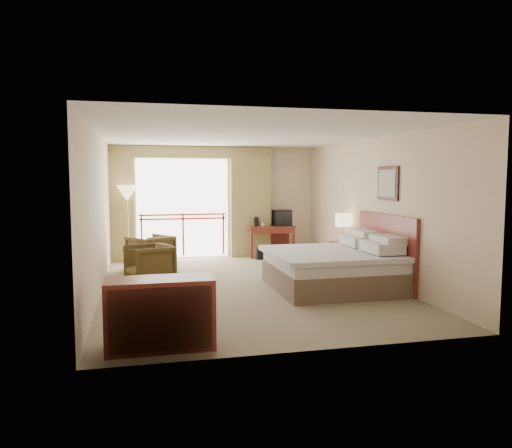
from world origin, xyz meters
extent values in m
plane|color=#80745B|center=(0.00, 0.00, 0.00)|extent=(7.00, 7.00, 0.00)
plane|color=white|center=(0.00, 0.00, 2.70)|extent=(7.00, 7.00, 0.00)
plane|color=beige|center=(0.00, 3.50, 1.35)|extent=(5.00, 0.00, 5.00)
plane|color=beige|center=(0.00, -3.50, 1.35)|extent=(5.00, 0.00, 5.00)
plane|color=beige|center=(-2.50, 0.00, 1.35)|extent=(0.00, 7.00, 7.00)
plane|color=beige|center=(2.50, 0.00, 1.35)|extent=(0.00, 7.00, 7.00)
plane|color=white|center=(-0.80, 3.48, 1.20)|extent=(2.40, 0.00, 2.40)
cube|color=#B4270F|center=(-0.80, 3.46, 0.95)|extent=(2.09, 0.03, 0.04)
cube|color=#B4270F|center=(-0.80, 3.46, 1.05)|extent=(2.09, 0.03, 0.04)
cube|color=#B4270F|center=(-1.79, 3.46, 0.55)|extent=(0.04, 0.03, 1.00)
cube|color=#B4270F|center=(-0.80, 3.46, 0.55)|extent=(0.04, 0.03, 1.00)
cube|color=#B4270F|center=(0.19, 3.46, 0.55)|extent=(0.04, 0.03, 1.00)
cube|color=#93824C|center=(-2.45, 3.35, 1.25)|extent=(1.00, 0.26, 2.50)
cube|color=#93824C|center=(0.85, 3.35, 1.25)|extent=(1.00, 0.26, 2.50)
cube|color=#93824C|center=(-0.80, 3.38, 2.55)|extent=(4.40, 0.22, 0.28)
cube|color=silver|center=(1.30, 3.47, 2.35)|extent=(0.50, 0.04, 0.50)
cube|color=brown|center=(1.45, -0.60, 0.20)|extent=(2.05, 2.00, 0.40)
cube|color=silver|center=(1.45, -0.60, 0.50)|extent=(2.01, 1.96, 0.22)
cube|color=silver|center=(1.40, -0.60, 0.63)|extent=(2.09, 2.06, 0.08)
cube|color=silver|center=(2.15, -1.05, 0.78)|extent=(0.50, 0.75, 0.18)
cube|color=silver|center=(2.15, -0.15, 0.78)|extent=(0.50, 0.75, 0.18)
cube|color=silver|center=(2.28, -1.05, 0.90)|extent=(0.40, 0.70, 0.14)
cube|color=silver|center=(2.28, -0.15, 0.90)|extent=(0.40, 0.70, 0.14)
cube|color=maroon|center=(2.46, -0.60, 0.65)|extent=(0.06, 2.10, 1.30)
cube|color=black|center=(2.48, -0.60, 1.85)|extent=(0.03, 0.72, 0.60)
cube|color=silver|center=(2.46, -0.60, 1.85)|extent=(0.01, 0.60, 0.48)
cube|color=maroon|center=(2.31, 0.93, 0.30)|extent=(0.44, 0.52, 0.61)
cylinder|color=tan|center=(2.31, 0.98, 0.64)|extent=(0.13, 0.13, 0.04)
cylinder|color=tan|center=(2.31, 0.98, 0.82)|extent=(0.03, 0.03, 0.35)
cylinder|color=#FFE5B2|center=(2.31, 0.98, 1.07)|extent=(0.33, 0.33, 0.27)
cube|color=black|center=(2.26, 0.78, 0.65)|extent=(0.23, 0.20, 0.09)
cube|color=maroon|center=(1.32, 3.16, 0.73)|extent=(1.16, 0.56, 0.05)
cube|color=maroon|center=(0.79, 2.92, 0.36)|extent=(0.06, 0.06, 0.71)
cube|color=maroon|center=(1.85, 2.92, 0.36)|extent=(0.06, 0.06, 0.71)
cube|color=maroon|center=(0.79, 3.40, 0.36)|extent=(0.06, 0.06, 0.71)
cube|color=maroon|center=(1.85, 3.40, 0.36)|extent=(0.06, 0.06, 0.71)
cube|color=maroon|center=(1.32, 3.40, 0.43)|extent=(1.06, 0.03, 0.53)
cube|color=maroon|center=(1.32, 2.91, 0.65)|extent=(1.06, 0.03, 0.12)
cube|color=black|center=(1.62, 3.16, 0.95)|extent=(0.43, 0.34, 0.40)
cube|color=black|center=(1.62, 2.99, 0.95)|extent=(0.40, 0.02, 0.32)
cylinder|color=black|center=(0.97, 3.16, 0.87)|extent=(0.14, 0.14, 0.23)
cylinder|color=white|center=(1.12, 3.11, 0.80)|extent=(0.07, 0.07, 0.10)
cylinder|color=black|center=(0.95, 2.76, 0.14)|extent=(0.24, 0.24, 0.28)
imported|color=#433318|center=(-1.62, 2.05, 0.00)|extent=(1.10, 1.11, 0.73)
imported|color=#433318|center=(-1.67, 0.65, 0.00)|extent=(0.99, 0.97, 0.72)
cylinder|color=black|center=(-1.95, 1.63, 0.51)|extent=(0.48, 0.48, 0.04)
cylinder|color=black|center=(-1.95, 1.63, 0.26)|extent=(0.06, 0.06, 0.48)
cylinder|color=black|center=(-1.95, 1.63, 0.02)|extent=(0.34, 0.34, 0.03)
imported|color=white|center=(-1.95, 1.63, 0.53)|extent=(0.28, 0.29, 0.02)
cylinder|color=tan|center=(-2.10, 3.06, 0.02)|extent=(0.29, 0.29, 0.03)
cylinder|color=tan|center=(-2.10, 3.06, 0.77)|extent=(0.03, 0.03, 1.54)
cone|color=#FFE5B2|center=(-2.10, 3.06, 1.59)|extent=(0.45, 0.45, 0.36)
cube|color=maroon|center=(-1.63, -3.02, 0.41)|extent=(1.22, 0.51, 0.81)
cube|color=black|center=(-1.63, -3.28, 0.41)|extent=(1.12, 0.02, 0.71)
camera|label=1|loc=(-1.85, -8.70, 1.96)|focal=35.00mm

